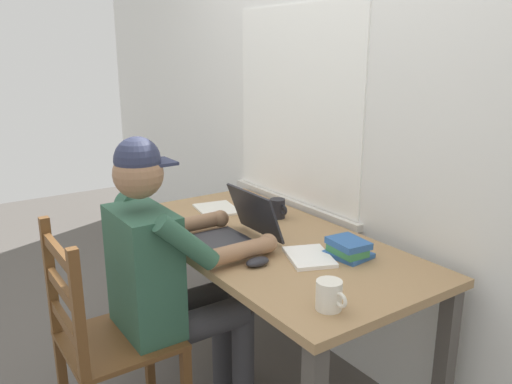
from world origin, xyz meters
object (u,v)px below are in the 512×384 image
(seated_person, at_px, (169,271))
(computer_mouse, at_px, (258,262))
(coffee_mug_white, at_px, (329,295))
(laptop, at_px, (237,231))
(coffee_mug_dark, at_px, (278,209))
(landscape_photo_print, at_px, (258,206))
(book_stack_main, at_px, (348,249))
(desk, at_px, (266,257))
(wooden_chair, at_px, (106,342))

(seated_person, height_order, computer_mouse, seated_person)
(coffee_mug_white, bearing_deg, laptop, 173.73)
(computer_mouse, relative_size, coffee_mug_dark, 0.88)
(computer_mouse, bearing_deg, landscape_photo_print, 145.19)
(coffee_mug_dark, bearing_deg, coffee_mug_white, -26.64)
(coffee_mug_dark, relative_size, book_stack_main, 0.63)
(laptop, bearing_deg, book_stack_main, 35.20)
(desk, xyz_separation_m, coffee_mug_dark, (-0.20, 0.21, 0.14))
(coffee_mug_white, xyz_separation_m, landscape_photo_print, (-1.06, 0.45, -0.05))
(book_stack_main, relative_size, landscape_photo_print, 1.38)
(desk, bearing_deg, laptop, -103.98)
(wooden_chair, xyz_separation_m, coffee_mug_white, (0.67, 0.53, 0.33))
(desk, relative_size, seated_person, 1.24)
(desk, bearing_deg, book_stack_main, 21.73)
(wooden_chair, distance_m, computer_mouse, 0.66)
(computer_mouse, bearing_deg, coffee_mug_white, -0.55)
(coffee_mug_white, distance_m, book_stack_main, 0.45)
(laptop, distance_m, landscape_photo_print, 0.55)
(coffee_mug_white, bearing_deg, seated_person, -159.65)
(coffee_mug_dark, distance_m, book_stack_main, 0.57)
(book_stack_main, height_order, landscape_photo_print, book_stack_main)
(wooden_chair, distance_m, coffee_mug_dark, 1.02)
(computer_mouse, height_order, coffee_mug_white, coffee_mug_white)
(wooden_chair, xyz_separation_m, landscape_photo_print, (-0.39, 0.99, 0.28))
(landscape_photo_print, bearing_deg, laptop, -30.76)
(desk, relative_size, book_stack_main, 8.60)
(desk, relative_size, wooden_chair, 1.64)
(wooden_chair, bearing_deg, coffee_mug_white, 38.20)
(coffee_mug_white, xyz_separation_m, coffee_mug_dark, (-0.84, 0.42, -0.00))
(seated_person, height_order, wooden_chair, seated_person)
(seated_person, xyz_separation_m, computer_mouse, (0.26, 0.25, 0.07))
(seated_person, relative_size, coffee_mug_white, 10.10)
(seated_person, height_order, landscape_photo_print, seated_person)
(desk, height_order, landscape_photo_print, landscape_photo_print)
(desk, height_order, computer_mouse, computer_mouse)
(seated_person, bearing_deg, coffee_mug_dark, 104.08)
(desk, distance_m, book_stack_main, 0.41)
(laptop, xyz_separation_m, computer_mouse, (0.26, -0.07, -0.04))
(desk, bearing_deg, landscape_photo_print, 149.79)
(wooden_chair, height_order, laptop, laptop)
(coffee_mug_dark, height_order, landscape_photo_print, coffee_mug_dark)
(book_stack_main, bearing_deg, coffee_mug_dark, 172.99)
(laptop, bearing_deg, coffee_mug_dark, 116.06)
(laptop, height_order, computer_mouse, laptop)
(wooden_chair, height_order, landscape_photo_print, wooden_chair)
(computer_mouse, relative_size, book_stack_main, 0.56)
(desk, height_order, book_stack_main, book_stack_main)
(coffee_mug_dark, bearing_deg, laptop, -63.94)
(computer_mouse, xyz_separation_m, coffee_mug_white, (0.41, -0.00, 0.03))
(laptop, bearing_deg, seated_person, -90.35)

